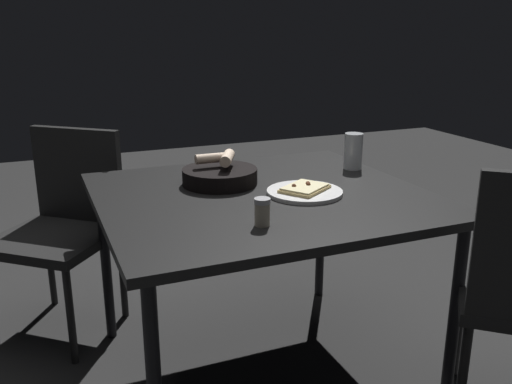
{
  "coord_description": "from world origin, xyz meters",
  "views": [
    {
      "loc": [
        -0.73,
        -1.7,
        1.27
      ],
      "look_at": [
        -0.03,
        -0.02,
        0.72
      ],
      "focal_mm": 38.8,
      "sensor_mm": 36.0,
      "label": 1
    }
  ],
  "objects_px": {
    "dining_table": "(262,208)",
    "pizza_plate": "(305,191)",
    "beer_glass": "(353,154)",
    "chair_far": "(64,217)",
    "bread_basket": "(220,175)",
    "pepper_shaker": "(262,214)"
  },
  "relations": [
    {
      "from": "pizza_plate",
      "to": "pepper_shaker",
      "type": "height_order",
      "value": "pepper_shaker"
    },
    {
      "from": "dining_table",
      "to": "chair_far",
      "type": "xyz_separation_m",
      "value": [
        -0.63,
        0.64,
        -0.16
      ]
    },
    {
      "from": "beer_glass",
      "to": "pepper_shaker",
      "type": "relative_size",
      "value": 1.75
    },
    {
      "from": "bread_basket",
      "to": "chair_far",
      "type": "bearing_deg",
      "value": 138.45
    },
    {
      "from": "beer_glass",
      "to": "pepper_shaker",
      "type": "height_order",
      "value": "beer_glass"
    },
    {
      "from": "pepper_shaker",
      "to": "pizza_plate",
      "type": "bearing_deg",
      "value": 41.89
    },
    {
      "from": "bread_basket",
      "to": "beer_glass",
      "type": "distance_m",
      "value": 0.57
    },
    {
      "from": "dining_table",
      "to": "pizza_plate",
      "type": "distance_m",
      "value": 0.16
    },
    {
      "from": "bread_basket",
      "to": "pepper_shaker",
      "type": "relative_size",
      "value": 3.31
    },
    {
      "from": "pizza_plate",
      "to": "pepper_shaker",
      "type": "distance_m",
      "value": 0.35
    },
    {
      "from": "beer_glass",
      "to": "chair_far",
      "type": "height_order",
      "value": "same"
    },
    {
      "from": "dining_table",
      "to": "pizza_plate",
      "type": "height_order",
      "value": "pizza_plate"
    },
    {
      "from": "pizza_plate",
      "to": "chair_far",
      "type": "bearing_deg",
      "value": 137.23
    },
    {
      "from": "pepper_shaker",
      "to": "chair_far",
      "type": "distance_m",
      "value": 1.1
    },
    {
      "from": "bread_basket",
      "to": "chair_far",
      "type": "height_order",
      "value": "chair_far"
    },
    {
      "from": "pizza_plate",
      "to": "chair_far",
      "type": "height_order",
      "value": "chair_far"
    },
    {
      "from": "dining_table",
      "to": "chair_far",
      "type": "bearing_deg",
      "value": 134.75
    },
    {
      "from": "dining_table",
      "to": "pizza_plate",
      "type": "relative_size",
      "value": 4.24
    },
    {
      "from": "bread_basket",
      "to": "pepper_shaker",
      "type": "distance_m",
      "value": 0.47
    },
    {
      "from": "pizza_plate",
      "to": "bread_basket",
      "type": "height_order",
      "value": "bread_basket"
    },
    {
      "from": "dining_table",
      "to": "pepper_shaker",
      "type": "distance_m",
      "value": 0.34
    },
    {
      "from": "chair_far",
      "to": "dining_table",
      "type": "bearing_deg",
      "value": -45.25
    }
  ]
}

